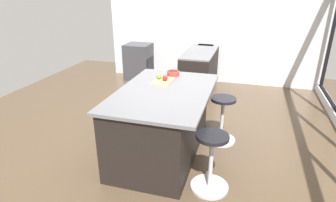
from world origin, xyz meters
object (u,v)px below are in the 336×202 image
at_px(kitchen_island, 161,122).
at_px(apple_green, 159,76).
at_px(oven_range, 139,61).
at_px(cutting_board, 164,81).
at_px(stool_middle, 211,164).
at_px(stool_by_window, 222,121).
at_px(fruit_bowl, 173,73).
at_px(apple_red, 165,78).

xyz_separation_m(kitchen_island, apple_green, (-0.37, -0.15, 0.52)).
height_order(oven_range, apple_green, apple_green).
relative_size(oven_range, cutting_board, 2.41).
bearing_deg(stool_middle, stool_by_window, 180.00).
xyz_separation_m(kitchen_island, fruit_bowl, (-0.66, -0.02, 0.50)).
bearing_deg(stool_by_window, kitchen_island, -53.67).
bearing_deg(stool_middle, cutting_board, -137.47).
height_order(oven_range, stool_middle, oven_range).
distance_m(cutting_board, apple_green, 0.10).
distance_m(stool_by_window, apple_red, 1.07).
bearing_deg(fruit_bowl, kitchen_island, 1.35).
relative_size(kitchen_island, apple_green, 22.76).
xyz_separation_m(stool_by_window, cutting_board, (0.22, -0.83, 0.61)).
bearing_deg(cutting_board, kitchen_island, 11.00).
relative_size(kitchen_island, cutting_board, 4.96).
height_order(stool_middle, apple_red, apple_red).
bearing_deg(stool_by_window, stool_middle, 0.00).
distance_m(kitchen_island, stool_middle, 0.96).
relative_size(oven_range, stool_by_window, 1.25).
relative_size(stool_by_window, cutting_board, 1.93).
bearing_deg(stool_middle, kitchen_island, -126.33).
distance_m(cutting_board, fruit_bowl, 0.32).
relative_size(stool_by_window, fruit_bowl, 3.85).
bearing_deg(cutting_board, stool_middle, 42.53).
relative_size(stool_middle, fruit_bowl, 3.85).
distance_m(kitchen_island, apple_green, 0.66).
xyz_separation_m(oven_range, stool_middle, (3.67, 2.33, -0.11)).
relative_size(apple_green, apple_red, 1.00).
relative_size(cutting_board, fruit_bowl, 1.99).
bearing_deg(oven_range, cutting_board, 28.53).
distance_m(apple_green, apple_red, 0.11).
bearing_deg(kitchen_island, apple_red, -172.76).
distance_m(stool_middle, apple_red, 1.37).
bearing_deg(apple_red, oven_range, -151.22).
distance_m(stool_middle, apple_green, 1.46).
relative_size(cutting_board, apple_green, 4.59).
height_order(apple_green, apple_red, same).
xyz_separation_m(oven_range, apple_green, (2.73, 1.42, 0.56)).
relative_size(stool_by_window, apple_green, 8.86).
height_order(stool_by_window, apple_red, apple_red).
height_order(apple_green, fruit_bowl, apple_green).
xyz_separation_m(oven_range, apple_red, (2.78, 1.53, 0.56)).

